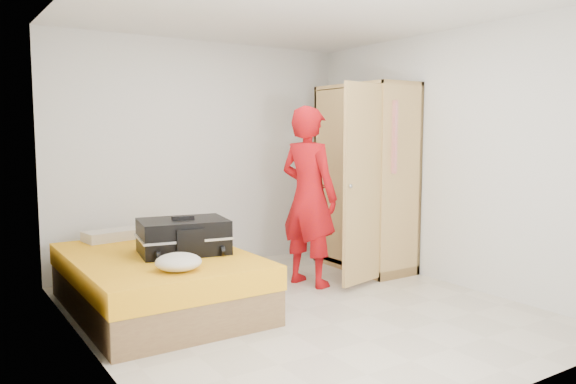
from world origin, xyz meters
TOP-DOWN VIEW (x-y plane):
  - room at (0.00, 0.00)m, footprint 4.00×4.02m
  - bed at (-1.05, 0.72)m, footprint 1.42×2.02m
  - wardrobe at (1.45, 0.85)m, footprint 1.16×1.32m
  - person at (0.53, 0.65)m, footprint 0.61×0.76m
  - suitcase at (-0.84, 0.63)m, footprint 0.85×0.69m
  - round_cushion at (-1.13, 0.05)m, footprint 0.36×0.36m
  - pillow at (-1.20, 1.57)m, footprint 0.57×0.35m

SIDE VIEW (x-z plane):
  - bed at x=-1.05m, z-range 0.00..0.50m
  - pillow at x=-1.20m, z-range 0.50..0.60m
  - round_cushion at x=-1.13m, z-range 0.50..0.64m
  - suitcase at x=-0.84m, z-range 0.48..0.81m
  - person at x=0.53m, z-range 0.00..1.83m
  - wardrobe at x=1.45m, z-range -0.05..2.05m
  - room at x=0.00m, z-range 0.00..2.60m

